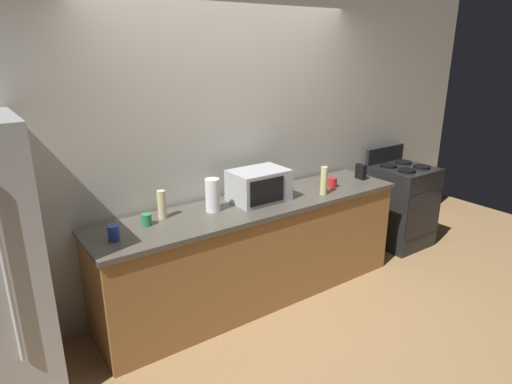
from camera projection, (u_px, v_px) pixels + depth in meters
ground_plane at (283, 317)px, 3.71m from camera, size 8.00×8.00×0.00m
back_wall at (229, 143)px, 3.91m from camera, size 6.40×0.10×2.70m
counter_run at (256, 251)px, 3.87m from camera, size 2.84×0.64×0.90m
stove_range at (401, 205)px, 4.97m from camera, size 0.60×0.61×1.08m
microwave at (259, 185)px, 3.76m from camera, size 0.48×0.35×0.27m
paper_towel_roll at (213, 195)px, 3.52m from camera, size 0.12×0.12×0.27m
cordless_phone at (361, 172)px, 4.39m from camera, size 0.06×0.11×0.15m
bottle_hand_soap at (162, 204)px, 3.38m from camera, size 0.07×0.07×0.22m
bottle_vinegar at (324, 181)px, 3.92m from camera, size 0.06×0.06×0.25m
mug_green at (147, 220)px, 3.26m from camera, size 0.08×0.08×0.09m
mug_blue at (114, 233)px, 3.01m from camera, size 0.08×0.08×0.11m
mug_red at (332, 183)px, 4.14m from camera, size 0.08×0.08×0.09m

